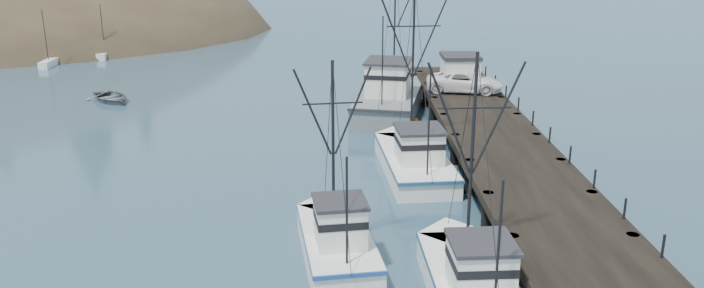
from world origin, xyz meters
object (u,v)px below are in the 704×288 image
(trawler_far, at_px, (414,159))
(motorboat, at_px, (111,101))
(pier, at_px, (496,139))
(pier_shed, at_px, (460,71))
(work_vessel, at_px, (391,95))
(pickup_truck, at_px, (465,82))
(trawler_mid, at_px, (336,240))
(trawler_near, at_px, (470,281))

(trawler_far, relative_size, motorboat, 2.37)
(trawler_far, distance_m, motorboat, 30.88)
(pier, height_order, pier_shed, pier_shed)
(work_vessel, height_order, motorboat, work_vessel)
(work_vessel, bearing_deg, trawler_far, -88.94)
(work_vessel, height_order, pier_shed, work_vessel)
(pickup_truck, relative_size, motorboat, 1.21)
(trawler_mid, distance_m, work_vessel, 27.03)
(trawler_near, relative_size, trawler_mid, 1.11)
(trawler_far, xyz_separation_m, motorboat, (-24.65, 18.58, -0.82))
(trawler_near, height_order, trawler_mid, trawler_near)
(pier_shed, bearing_deg, trawler_far, -110.00)
(pier, distance_m, pier_shed, 13.13)
(pier, bearing_deg, pier_shed, 90.77)
(pickup_truck, bearing_deg, pier, -168.70)
(trawler_near, bearing_deg, pier, 74.40)
(work_vessel, bearing_deg, motorboat, 172.03)
(motorboat, bearing_deg, trawler_mid, -95.75)
(pickup_truck, xyz_separation_m, motorboat, (-30.07, 5.52, -2.84))
(trawler_mid, bearing_deg, trawler_near, -36.06)
(pier, bearing_deg, work_vessel, 112.26)
(trawler_far, height_order, pickup_truck, trawler_far)
(pier_shed, height_order, motorboat, pier_shed)
(trawler_near, xyz_separation_m, trawler_mid, (-5.49, 4.00, -0.00))
(trawler_near, relative_size, work_vessel, 0.66)
(trawler_near, xyz_separation_m, trawler_far, (-0.70, 15.48, 0.00))
(trawler_near, relative_size, pickup_truck, 1.73)
(pier, xyz_separation_m, trawler_mid, (-10.18, -12.80, -0.87))
(work_vessel, bearing_deg, trawler_near, -88.16)
(pier, bearing_deg, motorboat, 150.11)
(pickup_truck, height_order, motorboat, pickup_truck)
(motorboat, bearing_deg, pier, -69.09)
(pier_shed, bearing_deg, pickup_truck, -81.14)
(trawler_mid, bearing_deg, pier, 51.49)
(pier_shed, bearing_deg, work_vessel, 171.32)
(work_vessel, relative_size, pickup_truck, 2.64)
(trawler_mid, height_order, motorboat, trawler_mid)
(trawler_near, xyz_separation_m, pier_shed, (4.51, 29.81, 2.60))
(trawler_near, bearing_deg, pier_shed, 81.39)
(pier_shed, distance_m, pickup_truck, 1.40)
(pier, xyz_separation_m, work_vessel, (-5.67, 13.85, -0.46))
(work_vessel, xyz_separation_m, pier_shed, (5.50, -0.84, 2.19))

